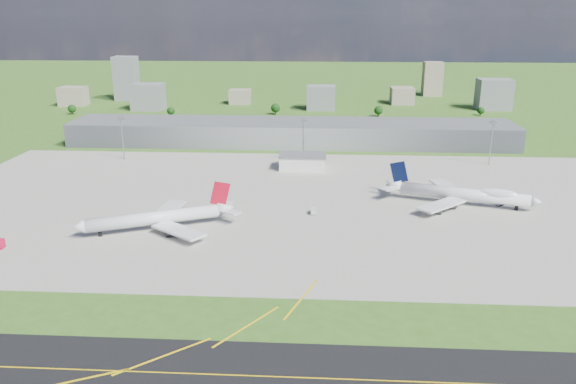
# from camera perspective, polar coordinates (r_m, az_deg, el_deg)

# --- Properties ---
(ground) EXTENTS (1400.00, 1400.00, 0.00)m
(ground) POSITION_cam_1_polar(r_m,az_deg,el_deg) (373.33, 0.20, 4.43)
(ground) COLOR #395A1C
(ground) RESTS_ON ground
(apron) EXTENTS (360.00, 190.00, 0.08)m
(apron) POSITION_cam_1_polar(r_m,az_deg,el_deg) (267.13, 1.04, -1.01)
(apron) COLOR gray
(apron) RESTS_ON ground
(terminal) EXTENTS (300.00, 42.00, 15.00)m
(terminal) POSITION_cam_1_polar(r_m,az_deg,el_deg) (386.33, 0.32, 6.02)
(terminal) COLOR gray
(terminal) RESTS_ON ground
(ops_building) EXTENTS (26.00, 16.00, 8.00)m
(ops_building) POSITION_cam_1_polar(r_m,az_deg,el_deg) (323.46, 1.48, 3.06)
(ops_building) COLOR silver
(ops_building) RESTS_ON ground
(mast_west) EXTENTS (3.50, 2.00, 25.90)m
(mast_west) POSITION_cam_1_polar(r_m,az_deg,el_deg) (355.63, -16.52, 5.95)
(mast_west) COLOR gray
(mast_west) RESTS_ON ground
(mast_center) EXTENTS (3.50, 2.00, 25.90)m
(mast_center) POSITION_cam_1_polar(r_m,az_deg,el_deg) (334.93, 1.59, 5.98)
(mast_center) COLOR gray
(mast_center) RESTS_ON ground
(mast_east) EXTENTS (3.50, 2.00, 25.90)m
(mast_east) POSITION_cam_1_polar(r_m,az_deg,el_deg) (349.41, 20.01, 5.41)
(mast_east) COLOR gray
(mast_east) RESTS_ON ground
(airliner_red_twin) EXTENTS (62.71, 47.29, 18.18)m
(airliner_red_twin) POSITION_cam_1_polar(r_m,az_deg,el_deg) (238.59, -12.88, -2.59)
(airliner_red_twin) COLOR white
(airliner_red_twin) RESTS_ON ground
(airliner_blue_quad) EXTENTS (69.02, 52.96, 18.45)m
(airliner_blue_quad) POSITION_cam_1_polar(r_m,az_deg,el_deg) (274.52, 17.40, -0.21)
(airliner_blue_quad) COLOR white
(airliner_blue_quad) RESTS_ON ground
(tug_yellow) EXTENTS (4.07, 3.85, 1.78)m
(tug_yellow) POSITION_cam_1_polar(r_m,az_deg,el_deg) (250.32, -13.66, -2.63)
(tug_yellow) COLOR orange
(tug_yellow) RESTS_ON ground
(van_white_near) EXTENTS (2.29, 4.70, 2.39)m
(van_white_near) POSITION_cam_1_polar(r_m,az_deg,el_deg) (251.23, 2.56, -1.98)
(van_white_near) COLOR silver
(van_white_near) RESTS_ON ground
(van_white_far) EXTENTS (4.47, 3.87, 2.17)m
(van_white_far) POSITION_cam_1_polar(r_m,az_deg,el_deg) (280.01, 20.76, -1.08)
(van_white_far) COLOR silver
(van_white_far) RESTS_ON ground
(bldg_far_w) EXTENTS (24.00, 20.00, 18.00)m
(bldg_far_w) POSITION_cam_1_polar(r_m,az_deg,el_deg) (589.36, -20.98, 9.08)
(bldg_far_w) COLOR gray
(bldg_far_w) RESTS_ON ground
(bldg_w) EXTENTS (28.00, 22.00, 24.00)m
(bldg_w) POSITION_cam_1_polar(r_m,az_deg,el_deg) (542.20, -14.03, 9.38)
(bldg_w) COLOR slate
(bldg_w) RESTS_ON ground
(bldg_cw) EXTENTS (20.00, 18.00, 14.00)m
(bldg_cw) POSITION_cam_1_polar(r_m,az_deg,el_deg) (564.07, -4.90, 9.62)
(bldg_cw) COLOR gray
(bldg_cw) RESTS_ON ground
(bldg_c) EXTENTS (26.00, 20.00, 22.00)m
(bldg_c) POSITION_cam_1_polar(r_m,az_deg,el_deg) (528.11, 3.37, 9.55)
(bldg_c) COLOR slate
(bldg_c) RESTS_ON ground
(bldg_ce) EXTENTS (22.00, 24.00, 16.00)m
(bldg_ce) POSITION_cam_1_polar(r_m,az_deg,el_deg) (573.74, 11.50, 9.58)
(bldg_ce) COLOR gray
(bldg_ce) RESTS_ON ground
(bldg_e) EXTENTS (30.00, 22.00, 28.00)m
(bldg_e) POSITION_cam_1_polar(r_m,az_deg,el_deg) (560.91, 20.18, 9.30)
(bldg_e) COLOR slate
(bldg_e) RESTS_ON ground
(bldg_tall_w) EXTENTS (22.00, 20.00, 44.00)m
(bldg_tall_w) POSITION_cam_1_polar(r_m,az_deg,el_deg) (610.03, -16.11, 11.04)
(bldg_tall_w) COLOR slate
(bldg_tall_w) RESTS_ON ground
(bldg_tall_e) EXTENTS (20.00, 18.00, 36.00)m
(bldg_tall_e) POSITION_cam_1_polar(r_m,az_deg,el_deg) (637.86, 14.45, 11.07)
(bldg_tall_e) COLOR gray
(bldg_tall_e) RESTS_ON ground
(tree_far_w) EXTENTS (7.20, 7.20, 8.80)m
(tree_far_w) POSITION_cam_1_polar(r_m,az_deg,el_deg) (536.63, -21.10, 7.90)
(tree_far_w) COLOR #382314
(tree_far_w) RESTS_ON ground
(tree_w) EXTENTS (6.75, 6.75, 8.25)m
(tree_w) POSITION_cam_1_polar(r_m,az_deg,el_deg) (501.72, -11.83, 8.06)
(tree_w) COLOR #382314
(tree_w) RESTS_ON ground
(tree_c) EXTENTS (8.10, 8.10, 9.90)m
(tree_c) POSITION_cam_1_polar(r_m,az_deg,el_deg) (500.83, -1.28, 8.53)
(tree_c) COLOR #382314
(tree_c) RESTS_ON ground
(tree_e) EXTENTS (7.65, 7.65, 9.35)m
(tree_e) POSITION_cam_1_polar(r_m,az_deg,el_deg) (496.87, 9.18, 8.19)
(tree_e) COLOR #382314
(tree_e) RESTS_ON ground
(tree_far_e) EXTENTS (6.30, 6.30, 7.70)m
(tree_far_e) POSITION_cam_1_polar(r_m,az_deg,el_deg) (523.45, 19.01, 7.83)
(tree_far_e) COLOR #382314
(tree_far_e) RESTS_ON ground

